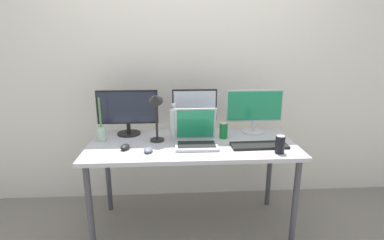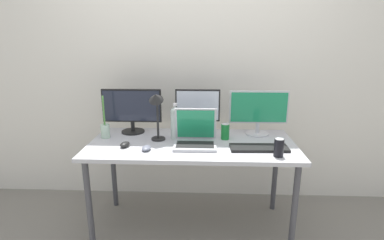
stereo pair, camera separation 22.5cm
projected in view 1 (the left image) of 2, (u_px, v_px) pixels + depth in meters
The scene contains 15 objects.
ground_plane at pixel (192, 226), 2.50m from camera, with size 16.00×16.00×0.00m, color gray.
wall_back at pixel (188, 62), 2.72m from camera, with size 7.00×0.08×2.60m, color silver.
work_desk at pixel (192, 151), 2.32m from camera, with size 1.58×0.72×0.74m.
monitor_left at pixel (128, 111), 2.44m from camera, with size 0.50×0.19×0.37m.
monitor_center at pixel (195, 111), 2.48m from camera, with size 0.37×0.21×0.37m.
monitor_right at pixel (254, 109), 2.49m from camera, with size 0.48×0.19×0.37m.
laptop_silver at pixel (196, 137), 2.24m from camera, with size 0.31×0.26×0.27m.
keyboard_main at pixel (259, 145), 2.21m from camera, with size 0.42×0.15×0.02m, color black.
mouse_by_keyboard at pixel (125, 147), 2.16m from camera, with size 0.06×0.10×0.04m, color black.
mouse_by_laptop at pixel (148, 150), 2.11m from camera, with size 0.06×0.10×0.03m, color slate.
water_bottle at pixel (174, 123), 2.34m from camera, with size 0.07×0.07×0.29m.
soda_can_near_keyboard at pixel (280, 144), 2.08m from camera, with size 0.07×0.07×0.13m.
soda_can_by_laptop at pixel (224, 130), 2.39m from camera, with size 0.07×0.07×0.13m.
bamboo_vase at pixel (101, 132), 2.33m from camera, with size 0.07×0.07×0.34m.
desk_lamp at pixel (156, 108), 2.22m from camera, with size 0.11×0.18×0.41m.
Camera 1 is at (-0.13, -2.17, 1.53)m, focal length 28.00 mm.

